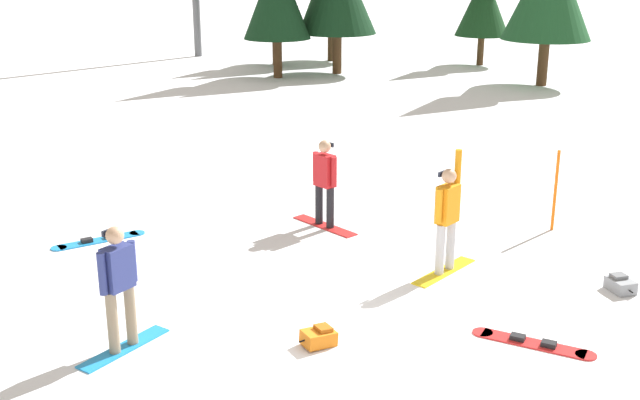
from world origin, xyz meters
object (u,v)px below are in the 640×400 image
loose_snowboard_near_left (99,240)px  trail_marker_pole (555,191)px  snowboarder_midground (447,217)px  loose_snowboard_far_spare (533,343)px  backpack_orange (319,337)px  snowboarder_foreground (119,285)px  backpack_grey (620,284)px  snowboarder_background (325,182)px

loose_snowboard_near_left → trail_marker_pole: bearing=13.5°
snowboarder_midground → loose_snowboard_near_left: bearing=176.1°
snowboarder_midground → trail_marker_pole: size_ratio=1.31×
snowboarder_midground → loose_snowboard_near_left: snowboarder_midground is taller
loose_snowboard_far_spare → backpack_orange: (-2.91, -0.50, 0.10)m
snowboarder_foreground → loose_snowboard_near_left: snowboarder_foreground is taller
loose_snowboard_near_left → backpack_grey: backpack_grey is taller
trail_marker_pole → snowboarder_foreground: bearing=-137.0°
snowboarder_foreground → trail_marker_pole: size_ratio=1.12×
snowboarder_background → backpack_orange: bearing=-81.8°
loose_snowboard_far_spare → backpack_grey: size_ratio=3.15×
loose_snowboard_near_left → trail_marker_pole: 8.65m
snowboarder_background → snowboarder_midground: bearing=-39.2°
snowboarder_background → backpack_orange: 4.89m
snowboarder_foreground → loose_snowboard_far_spare: snowboarder_foreground is taller
backpack_grey → snowboarder_background: bearing=156.5°
snowboarder_foreground → snowboarder_background: (1.91, 5.32, -0.03)m
snowboarder_midground → snowboarder_background: bearing=140.8°
loose_snowboard_near_left → backpack_orange: bearing=-35.0°
snowboarder_foreground → snowboarder_midground: 5.46m
loose_snowboard_near_left → trail_marker_pole: (8.38, 2.01, 0.77)m
snowboarder_midground → loose_snowboard_near_left: 6.45m
backpack_orange → trail_marker_pole: 6.49m
snowboarder_midground → backpack_grey: snowboarder_midground is taller
snowboarder_midground → trail_marker_pole: (2.02, 2.44, -0.20)m
trail_marker_pole → loose_snowboard_far_spare: bearing=-99.0°
backpack_orange → snowboarder_foreground: bearing=-168.2°
snowboarder_background → trail_marker_pole: size_ratio=1.09×
backpack_grey → snowboarder_midground: bearing=173.6°
loose_snowboard_near_left → backpack_grey: 9.16m
backpack_grey → trail_marker_pole: (-0.75, 2.75, 0.68)m
loose_snowboard_far_spare → loose_snowboard_near_left: bearing=159.9°
trail_marker_pole → loose_snowboard_near_left: bearing=-166.5°
loose_snowboard_far_spare → backpack_grey: 2.55m
snowboarder_foreground → trail_marker_pole: bearing=43.0°
loose_snowboard_near_left → loose_snowboard_far_spare: size_ratio=0.88×
snowboarder_foreground → backpack_grey: size_ratio=3.26×
snowboarder_background → loose_snowboard_far_spare: size_ratio=1.01×
snowboarder_foreground → loose_snowboard_near_left: (-2.10, 3.84, -0.92)m
backpack_orange → snowboarder_midground: bearing=59.9°
loose_snowboard_near_left → loose_snowboard_far_spare: 8.11m
snowboarder_foreground → loose_snowboard_far_spare: 5.69m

